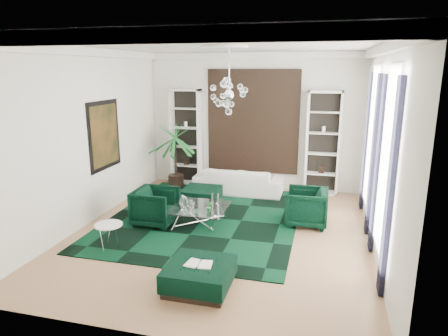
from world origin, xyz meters
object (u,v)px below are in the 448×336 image
(armchair_right, at_px, (306,207))
(palm, at_px, (175,147))
(ottoman_side, at_px, (201,196))
(sofa, at_px, (239,181))
(side_table, at_px, (109,237))
(armchair_left, at_px, (156,207))
(coffee_table, at_px, (200,216))
(ottoman_front, at_px, (199,276))

(armchair_right, relative_size, palm, 0.37)
(armchair_right, distance_m, ottoman_side, 2.79)
(sofa, bearing_deg, armchair_right, 135.59)
(ottoman_side, height_order, side_table, side_table)
(ottoman_side, relative_size, side_table, 1.73)
(armchair_left, xyz_separation_m, ottoman_side, (0.55, 1.59, -0.21))
(coffee_table, relative_size, palm, 0.50)
(armchair_right, relative_size, side_table, 1.72)
(armchair_right, bearing_deg, ottoman_front, -25.46)
(ottoman_side, bearing_deg, armchair_right, -16.59)
(sofa, bearing_deg, side_table, 68.50)
(sofa, height_order, armchair_right, armchair_right)
(ottoman_front, height_order, palm, palm)
(sofa, height_order, palm, palm)
(sofa, relative_size, ottoman_side, 2.66)
(armchair_right, bearing_deg, ottoman_side, -106.59)
(armchair_left, relative_size, side_table, 1.72)
(side_table, bearing_deg, coffee_table, 51.56)
(sofa, bearing_deg, coffee_table, 82.32)
(coffee_table, distance_m, ottoman_side, 1.45)
(sofa, distance_m, armchair_left, 2.98)
(armchair_right, xyz_separation_m, ottoman_side, (-2.67, 0.80, -0.21))
(ottoman_side, distance_m, ottoman_front, 4.07)
(ottoman_front, xyz_separation_m, palm, (-2.30, 4.97, 1.00))
(coffee_table, xyz_separation_m, ottoman_side, (-0.40, 1.39, -0.01))
(sofa, distance_m, armchair_right, 2.71)
(armchair_right, bearing_deg, coffee_table, -75.33)
(armchair_right, bearing_deg, side_table, -58.13)
(sofa, distance_m, palm, 2.03)
(ottoman_side, bearing_deg, coffee_table, -73.90)
(ottoman_side, bearing_deg, ottoman_front, -72.87)
(sofa, height_order, ottoman_front, sofa)
(coffee_table, bearing_deg, side_table, -128.44)
(ottoman_side, relative_size, palm, 0.38)
(palm, bearing_deg, ottoman_front, -65.13)
(sofa, height_order, armchair_left, armchair_left)
(ottoman_side, distance_m, side_table, 3.13)
(sofa, distance_m, side_table, 4.41)
(armchair_left, relative_size, coffee_table, 0.75)
(ottoman_front, bearing_deg, ottoman_side, 107.13)
(ottoman_front, height_order, side_table, side_table)
(armchair_left, xyz_separation_m, palm, (-0.56, 2.68, 0.79))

